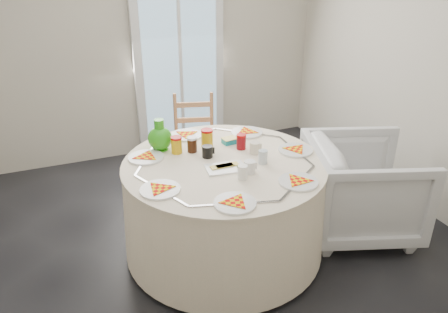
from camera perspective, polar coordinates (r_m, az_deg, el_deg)
name	(u,v)px	position (r m, az deg, el deg)	size (l,w,h in m)	color
floor	(208,249)	(3.50, -2.05, -12.04)	(4.00, 4.00, 0.00)	black
wall_back	(140,37)	(4.78, -10.94, 15.08)	(4.00, 0.02, 2.60)	#BCB5A3
wall_right	(437,62)	(4.01, 26.06, 11.02)	(0.02, 4.00, 2.60)	#BCB5A3
glass_door	(179,59)	(4.87, -5.87, 12.59)	(1.00, 0.08, 2.10)	silver
table	(224,207)	(3.30, 0.00, -6.67)	(1.50, 1.50, 0.76)	#FEE2C2
wooden_chair	(195,142)	(4.16, -3.78, 1.94)	(0.41, 0.39, 0.91)	tan
armchair	(362,188)	(3.69, 17.53, -4.00)	(0.84, 0.79, 0.87)	silver
place_settings	(224,160)	(3.11, 0.00, -0.50)	(1.40, 1.40, 0.03)	white
jar_cluster	(208,143)	(3.26, -2.13, 1.76)	(0.54, 0.27, 0.16)	#886510
butter_tub	(230,140)	(3.41, 0.77, 2.21)	(0.12, 0.08, 0.05)	teal
green_pitcher	(160,135)	(3.30, -8.39, 2.75)	(0.18, 0.18, 0.24)	green
cheese_platter	(226,167)	(3.01, 0.22, -1.34)	(0.27, 0.17, 0.03)	silver
mugs_glasses	(237,153)	(3.13, 1.67, 0.50)	(0.58, 0.58, 0.11)	gray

